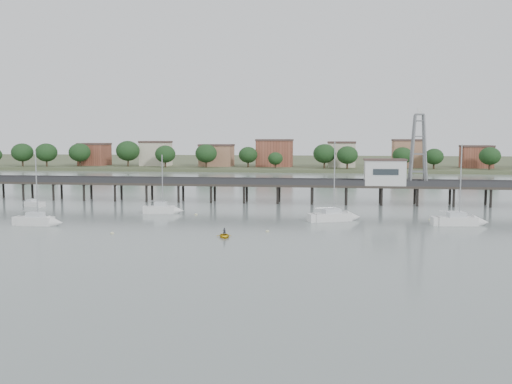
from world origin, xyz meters
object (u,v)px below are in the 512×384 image
sailboat_c (339,217)px  white_tender (34,204)px  pier (262,185)px  sailboat_b (166,210)px  sailboat_a (42,221)px  sailboat_d (465,221)px  lattice_tower (418,150)px  yellow_dinghy (224,237)px

sailboat_c → white_tender: size_ratio=3.08×
pier → sailboat_b: sailboat_b is taller
sailboat_c → white_tender: (-59.56, 11.16, -0.15)m
sailboat_c → sailboat_a: 47.23m
sailboat_a → sailboat_d: size_ratio=0.92×
sailboat_c → sailboat_b: bearing=146.7°
lattice_tower → sailboat_a: bearing=-150.5°
sailboat_d → white_tender: 80.07m
sailboat_b → pier: bearing=42.8°
sailboat_a → sailboat_b: bearing=49.5°
sailboat_b → yellow_dinghy: (15.15, -23.00, -0.65)m
sailboat_a → sailboat_c: bearing=15.8°
sailboat_d → yellow_dinghy: sailboat_d is taller
yellow_dinghy → sailboat_a: bearing=152.5°
pier → sailboat_a: 46.17m
sailboat_c → yellow_dinghy: bearing=-155.2°
sailboat_a → pier: bearing=51.1°
sailboat_d → white_tender: (-78.92, 13.52, -0.15)m
sailboat_b → white_tender: sailboat_b is taller
lattice_tower → yellow_dinghy: 53.26m
pier → lattice_tower: lattice_tower is taller
pier → yellow_dinghy: size_ratio=50.75×
sailboat_d → lattice_tower: bearing=91.3°
sailboat_c → white_tender: bearing=145.4°
pier → white_tender: 45.67m
pier → sailboat_b: bearing=-129.3°
sailboat_a → sailboat_b: sailboat_a is taller
pier → sailboat_c: size_ratio=10.96×
white_tender → sailboat_a: bearing=-39.1°
lattice_tower → sailboat_a: lattice_tower is taller
sailboat_d → sailboat_b: size_ratio=1.20×
sailboat_d → sailboat_b: bearing=165.0°
sailboat_c → sailboat_b: sailboat_c is taller
sailboat_b → sailboat_a: bearing=-140.5°
pier → sailboat_b: size_ratio=13.62×
pier → sailboat_c: (15.72, -23.56, -3.15)m
sailboat_b → yellow_dinghy: size_ratio=3.72×
sailboat_d → sailboat_b: 50.77m
lattice_tower → sailboat_b: lattice_tower is taller
lattice_tower → white_tender: lattice_tower is taller
sailboat_b → yellow_dinghy: 27.54m
sailboat_a → sailboat_d: bearing=9.8°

